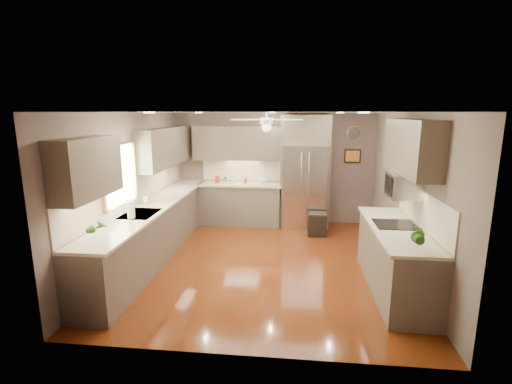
% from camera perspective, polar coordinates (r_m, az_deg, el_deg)
% --- Properties ---
extents(floor, '(5.00, 5.00, 0.00)m').
position_cam_1_polar(floor, '(6.43, 1.30, -10.72)').
color(floor, '#452409').
rests_on(floor, ground).
extents(ceiling, '(5.00, 5.00, 0.00)m').
position_cam_1_polar(ceiling, '(5.92, 1.42, 12.17)').
color(ceiling, white).
rests_on(ceiling, ground).
extents(wall_back, '(4.50, 0.00, 4.50)m').
position_cam_1_polar(wall_back, '(8.51, 2.74, 3.70)').
color(wall_back, '#67544E').
rests_on(wall_back, ground).
extents(wall_front, '(4.50, 0.00, 4.50)m').
position_cam_1_polar(wall_front, '(3.66, -1.90, -7.78)').
color(wall_front, '#67544E').
rests_on(wall_front, ground).
extents(wall_left, '(0.00, 5.00, 5.00)m').
position_cam_1_polar(wall_left, '(6.62, -18.44, 0.66)').
color(wall_left, '#67544E').
rests_on(wall_left, ground).
extents(wall_right, '(0.00, 5.00, 5.00)m').
position_cam_1_polar(wall_right, '(6.29, 22.25, -0.21)').
color(wall_right, '#67544E').
rests_on(wall_right, ground).
extents(canister_a, '(0.13, 0.13, 0.16)m').
position_cam_1_polar(canister_a, '(8.41, -5.95, 1.96)').
color(canister_a, '#942E10').
rests_on(canister_a, back_run).
extents(canister_b, '(0.11, 0.11, 0.14)m').
position_cam_1_polar(canister_b, '(8.41, -4.75, 1.92)').
color(canister_b, silver).
rests_on(canister_b, back_run).
extents(canister_c, '(0.10, 0.10, 0.16)m').
position_cam_1_polar(canister_c, '(8.38, -3.26, 2.04)').
color(canister_c, beige).
rests_on(canister_c, back_run).
extents(canister_d, '(0.10, 0.10, 0.12)m').
position_cam_1_polar(canister_d, '(8.30, -1.65, 1.75)').
color(canister_d, '#942E10').
rests_on(canister_d, back_run).
extents(soap_bottle, '(0.10, 0.10, 0.18)m').
position_cam_1_polar(soap_bottle, '(6.69, -16.53, -1.01)').
color(soap_bottle, white).
rests_on(soap_bottle, left_run).
extents(potted_plant_left, '(0.19, 0.15, 0.32)m').
position_cam_1_polar(potted_plant_left, '(5.02, -23.20, -5.03)').
color(potted_plant_left, '#2C621C').
rests_on(potted_plant_left, left_run).
extents(potted_plant_right, '(0.20, 0.17, 0.34)m').
position_cam_1_polar(potted_plant_right, '(4.65, 23.84, -6.23)').
color(potted_plant_right, '#2C621C').
rests_on(potted_plant_right, right_run).
extents(bowl, '(0.29, 0.29, 0.06)m').
position_cam_1_polar(bowl, '(8.26, 1.05, 1.47)').
color(bowl, beige).
rests_on(bowl, back_run).
extents(left_run, '(0.65, 4.70, 1.45)m').
position_cam_1_polar(left_run, '(6.83, -15.22, -5.44)').
color(left_run, brown).
rests_on(left_run, ground).
extents(back_run, '(1.85, 0.65, 1.45)m').
position_cam_1_polar(back_run, '(8.44, -2.35, -1.67)').
color(back_run, brown).
rests_on(back_run, ground).
extents(uppers, '(4.50, 4.70, 0.95)m').
position_cam_1_polar(uppers, '(6.75, -4.44, 6.80)').
color(uppers, brown).
rests_on(uppers, wall_left).
extents(window, '(0.05, 1.12, 0.92)m').
position_cam_1_polar(window, '(6.11, -20.28, 2.48)').
color(window, '#BFF2B2').
rests_on(window, wall_left).
extents(sink, '(0.50, 0.70, 0.32)m').
position_cam_1_polar(sink, '(6.13, -17.42, -3.46)').
color(sink, silver).
rests_on(sink, left_run).
extents(refrigerator, '(1.06, 0.75, 2.45)m').
position_cam_1_polar(refrigerator, '(8.17, 7.51, 2.82)').
color(refrigerator, silver).
rests_on(refrigerator, ground).
extents(right_run, '(0.70, 2.20, 1.45)m').
position_cam_1_polar(right_run, '(5.67, 20.69, -9.45)').
color(right_run, brown).
rests_on(right_run, ground).
extents(microwave, '(0.43, 0.55, 0.34)m').
position_cam_1_polar(microwave, '(5.66, 21.77, 0.93)').
color(microwave, silver).
rests_on(microwave, wall_right).
extents(ceiling_fan, '(1.18, 1.18, 0.32)m').
position_cam_1_polar(ceiling_fan, '(6.22, 1.64, 10.62)').
color(ceiling_fan, white).
rests_on(ceiling_fan, ceiling).
extents(recessed_lights, '(2.84, 3.14, 0.01)m').
position_cam_1_polar(recessed_lights, '(6.32, 1.35, 12.12)').
color(recessed_lights, white).
rests_on(recessed_lights, ceiling).
extents(wall_clock, '(0.30, 0.03, 0.30)m').
position_cam_1_polar(wall_clock, '(8.49, 14.80, 8.73)').
color(wall_clock, white).
rests_on(wall_clock, wall_back).
extents(framed_print, '(0.36, 0.03, 0.30)m').
position_cam_1_polar(framed_print, '(8.53, 14.63, 5.37)').
color(framed_print, black).
rests_on(framed_print, wall_back).
extents(stool, '(0.39, 0.39, 0.46)m').
position_cam_1_polar(stool, '(7.79, 9.40, -4.87)').
color(stool, black).
rests_on(stool, ground).
extents(paper_towel, '(0.11, 0.11, 0.27)m').
position_cam_1_polar(paper_towel, '(5.82, -18.68, -2.60)').
color(paper_towel, white).
rests_on(paper_towel, left_run).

